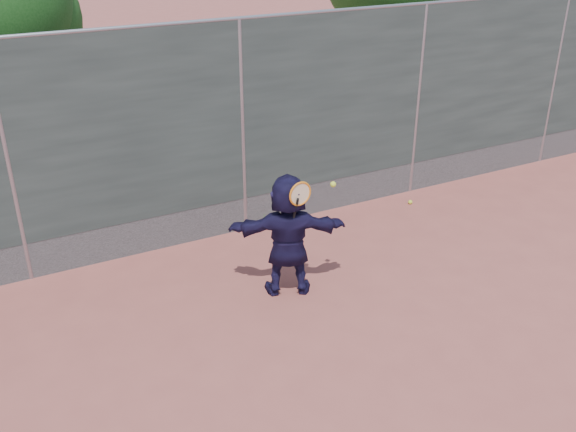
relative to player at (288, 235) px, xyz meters
name	(u,v)px	position (x,y,z in m)	size (l,w,h in m)	color
ground	(384,364)	(0.22, -1.73, -0.76)	(80.00, 80.00, 0.00)	#9E4C42
player	(288,235)	(0.00, 0.00, 0.00)	(1.42, 0.45, 1.53)	#181336
ball_ground	(410,202)	(2.91, 1.34, -0.73)	(0.07, 0.07, 0.07)	#CCDA30
fence	(242,125)	(0.22, 1.77, 0.82)	(20.00, 0.06, 3.03)	#38423D
swing_action	(303,194)	(0.09, -0.20, 0.59)	(0.59, 0.15, 0.51)	orange
weed_clump	(267,219)	(0.52, 1.66, -0.63)	(0.68, 0.07, 0.30)	#387226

